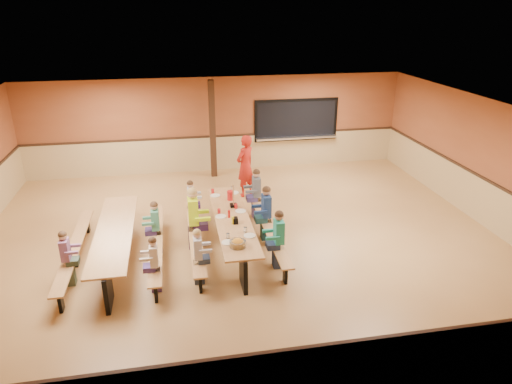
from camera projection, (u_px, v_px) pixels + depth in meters
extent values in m
plane|color=olive|center=(242.00, 240.00, 10.55)|extent=(12.00, 12.00, 0.00)
cube|color=brown|center=(217.00, 125.00, 14.53)|extent=(12.00, 0.04, 3.00)
cube|color=brown|center=(304.00, 326.00, 5.44)|extent=(12.00, 0.04, 3.00)
cube|color=brown|center=(486.00, 163.00, 10.99)|extent=(0.04, 10.00, 3.00)
cube|color=white|center=(240.00, 112.00, 9.41)|extent=(12.00, 10.00, 0.04)
cube|color=black|center=(296.00, 120.00, 14.92)|extent=(2.60, 0.06, 1.20)
cube|color=silver|center=(296.00, 137.00, 15.05)|extent=(2.70, 0.28, 0.06)
cube|color=black|center=(213.00, 130.00, 13.95)|extent=(0.18, 0.18, 3.00)
cube|color=#B27B46|center=(232.00, 219.00, 9.95)|extent=(0.75, 3.60, 0.04)
cube|color=black|center=(243.00, 271.00, 8.68)|extent=(0.08, 0.60, 0.70)
cube|color=black|center=(224.00, 206.00, 11.50)|extent=(0.08, 0.60, 0.70)
cube|color=#B27B46|center=(195.00, 234.00, 9.92)|extent=(0.26, 3.60, 0.04)
cube|color=black|center=(195.00, 243.00, 10.00)|extent=(0.06, 0.18, 0.41)
cube|color=#B27B46|center=(269.00, 227.00, 10.19)|extent=(0.26, 3.60, 0.04)
cube|color=black|center=(269.00, 236.00, 10.28)|extent=(0.06, 0.18, 0.41)
cube|color=#B27B46|center=(114.00, 231.00, 9.39)|extent=(0.75, 3.60, 0.04)
cube|color=black|center=(108.00, 289.00, 8.13)|extent=(0.08, 0.60, 0.70)
cube|color=black|center=(123.00, 216.00, 10.94)|extent=(0.08, 0.60, 0.70)
cube|color=#B27B46|center=(74.00, 247.00, 9.36)|extent=(0.26, 3.60, 0.04)
cube|color=black|center=(76.00, 257.00, 9.45)|extent=(0.06, 0.18, 0.41)
cube|color=#B27B46|center=(156.00, 240.00, 9.64)|extent=(0.26, 3.60, 0.04)
cube|color=black|center=(157.00, 249.00, 9.73)|extent=(0.06, 0.18, 0.41)
imported|color=red|center=(245.00, 166.00, 12.71)|extent=(0.76, 0.74, 1.76)
cylinder|color=red|center=(230.00, 195.00, 10.82)|extent=(0.16, 0.16, 0.22)
cube|color=black|center=(235.00, 220.00, 9.67)|extent=(0.10, 0.14, 0.13)
cylinder|color=yellow|center=(233.00, 220.00, 9.63)|extent=(0.06, 0.06, 0.17)
cylinder|color=#B2140F|center=(229.00, 214.00, 9.93)|extent=(0.06, 0.06, 0.17)
cube|color=black|center=(234.00, 205.00, 10.49)|extent=(0.16, 0.16, 0.06)
cube|color=#B27B46|center=(233.00, 194.00, 10.38)|extent=(0.02, 0.09, 0.50)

